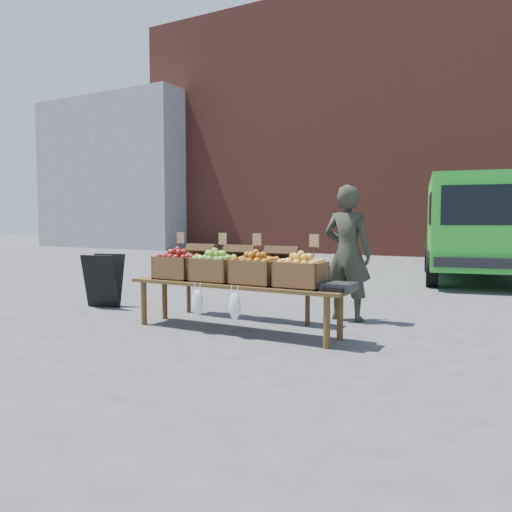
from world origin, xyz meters
The scene contains 13 objects.
ground centered at (0.00, 0.00, 0.00)m, with size 80.00×80.00×0.00m, color #4A4A4D.
brick_building centered at (0.00, 15.00, 5.00)m, with size 24.00×4.00×10.00m, color brown.
grey_building centered at (-14.00, 13.00, 3.50)m, with size 8.00×3.00×7.00m, color gray.
delivery_van centered at (2.48, 6.74, 1.08)m, with size 2.21×4.82×2.16m, color green, non-canonical shape.
vendor centered at (1.43, 1.16, 0.87)m, with size 0.63×0.42×1.74m, color #2B2E23.
chalkboard_sign centered at (-2.06, 0.35, 0.40)m, with size 0.53×0.29×0.80m, color black, non-canonical shape.
back_table centered at (0.21, 0.60, 0.52)m, with size 2.10×0.44×1.04m, color #3E2916, non-canonical shape.
display_bench centered at (0.51, -0.12, 0.28)m, with size 2.70×0.56×0.57m, color #513919, non-canonical shape.
crate_golden_apples centered at (-0.31, -0.12, 0.71)m, with size 0.50×0.40×0.28m, color maroon, non-canonical shape.
crate_russet_pears centered at (0.24, -0.12, 0.71)m, with size 0.50×0.40×0.28m, color #519230, non-canonical shape.
crate_red_apples centered at (0.79, -0.12, 0.71)m, with size 0.50×0.40×0.28m, color #A26418, non-canonical shape.
crate_green_apples centered at (1.34, -0.12, 0.71)m, with size 0.50×0.40×0.28m, color gold, non-canonical shape.
weighing_scale centered at (1.76, -0.12, 0.61)m, with size 0.34×0.30×0.08m, color #232325.
Camera 1 is at (3.48, -4.99, 1.29)m, focal length 35.00 mm.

